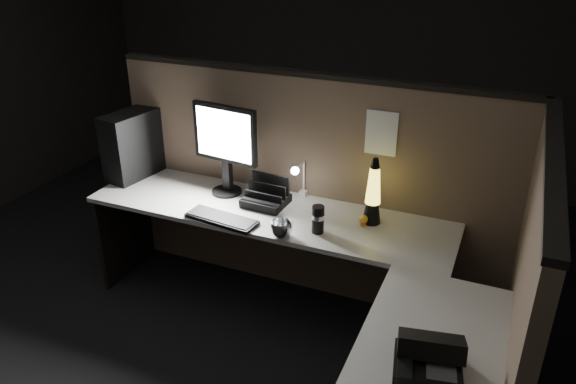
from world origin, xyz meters
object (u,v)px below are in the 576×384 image
at_px(pc_tower, 134,144).
at_px(desk_phone, 427,358).
at_px(monitor, 225,141).
at_px(keyboard, 222,219).
at_px(lava_lamp, 373,196).

height_order(pc_tower, desk_phone, pc_tower).
relative_size(monitor, desk_phone, 1.94).
bearing_deg(monitor, keyboard, -59.66).
height_order(monitor, lava_lamp, monitor).
distance_m(pc_tower, desk_phone, 2.50).
bearing_deg(keyboard, lava_lamp, 28.03).
bearing_deg(pc_tower, desk_phone, -17.50).
bearing_deg(desk_phone, monitor, 132.49).
distance_m(keyboard, lava_lamp, 0.90).
bearing_deg(desk_phone, lava_lamp, 104.94).
xyz_separation_m(keyboard, desk_phone, (1.35, -0.76, 0.05)).
bearing_deg(monitor, lava_lamp, 5.11).
height_order(keyboard, lava_lamp, lava_lamp).
xyz_separation_m(keyboard, lava_lamp, (0.83, 0.33, 0.16)).
xyz_separation_m(monitor, desk_phone, (1.51, -1.13, -0.30)).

